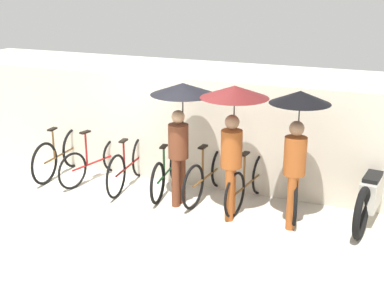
{
  "coord_description": "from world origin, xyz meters",
  "views": [
    {
      "loc": [
        3.6,
        -6.39,
        3.57
      ],
      "look_at": [
        0.57,
        1.04,
        1.0
      ],
      "focal_mm": 50.0,
      "sensor_mm": 36.0,
      "label": 1
    }
  ],
  "objects_px": {
    "parked_bicycle_0": "(60,154)",
    "pedestrian_center": "(233,115)",
    "parked_bicycle_4": "(208,175)",
    "pedestrian_trailing": "(298,126)",
    "parked_bicycle_5": "(249,182)",
    "parked_bicycle_2": "(129,165)",
    "parked_bicycle_6": "(293,188)",
    "parked_bicycle_3": "(168,171)",
    "pedestrian_leading": "(181,110)",
    "parked_bicycle_1": "(95,161)",
    "motorcycle": "(371,195)"
  },
  "relations": [
    {
      "from": "parked_bicycle_4",
      "to": "pedestrian_leading",
      "type": "height_order",
      "value": "pedestrian_leading"
    },
    {
      "from": "parked_bicycle_5",
      "to": "pedestrian_center",
      "type": "height_order",
      "value": "pedestrian_center"
    },
    {
      "from": "parked_bicycle_0",
      "to": "parked_bicycle_3",
      "type": "bearing_deg",
      "value": -90.71
    },
    {
      "from": "parked_bicycle_0",
      "to": "pedestrian_center",
      "type": "height_order",
      "value": "pedestrian_center"
    },
    {
      "from": "parked_bicycle_4",
      "to": "parked_bicycle_5",
      "type": "bearing_deg",
      "value": -88.9
    },
    {
      "from": "parked_bicycle_0",
      "to": "pedestrian_leading",
      "type": "distance_m",
      "value": 2.84
    },
    {
      "from": "parked_bicycle_4",
      "to": "pedestrian_center",
      "type": "relative_size",
      "value": 0.88
    },
    {
      "from": "parked_bicycle_4",
      "to": "pedestrian_trailing",
      "type": "xyz_separation_m",
      "value": [
        1.53,
        -0.5,
        1.14
      ]
    },
    {
      "from": "parked_bicycle_0",
      "to": "parked_bicycle_5",
      "type": "xyz_separation_m",
      "value": [
        3.59,
        0.03,
        -0.01
      ]
    },
    {
      "from": "parked_bicycle_2",
      "to": "parked_bicycle_6",
      "type": "height_order",
      "value": "parked_bicycle_2"
    },
    {
      "from": "parked_bicycle_4",
      "to": "parked_bicycle_5",
      "type": "height_order",
      "value": "parked_bicycle_5"
    },
    {
      "from": "parked_bicycle_2",
      "to": "motorcycle",
      "type": "distance_m",
      "value": 4.02
    },
    {
      "from": "parked_bicycle_2",
      "to": "motorcycle",
      "type": "height_order",
      "value": "parked_bicycle_2"
    },
    {
      "from": "pedestrian_leading",
      "to": "pedestrian_center",
      "type": "relative_size",
      "value": 0.97
    },
    {
      "from": "parked_bicycle_1",
      "to": "motorcycle",
      "type": "bearing_deg",
      "value": -76.51
    },
    {
      "from": "parked_bicycle_0",
      "to": "parked_bicycle_4",
      "type": "relative_size",
      "value": 0.96
    },
    {
      "from": "parked_bicycle_1",
      "to": "pedestrian_trailing",
      "type": "relative_size",
      "value": 0.84
    },
    {
      "from": "parked_bicycle_1",
      "to": "parked_bicycle_5",
      "type": "relative_size",
      "value": 0.96
    },
    {
      "from": "parked_bicycle_4",
      "to": "parked_bicycle_5",
      "type": "relative_size",
      "value": 1.01
    },
    {
      "from": "parked_bicycle_0",
      "to": "pedestrian_trailing",
      "type": "xyz_separation_m",
      "value": [
        4.41,
        -0.43,
        1.13
      ]
    },
    {
      "from": "parked_bicycle_0",
      "to": "pedestrian_trailing",
      "type": "relative_size",
      "value": 0.85
    },
    {
      "from": "parked_bicycle_0",
      "to": "parked_bicycle_3",
      "type": "height_order",
      "value": "parked_bicycle_3"
    },
    {
      "from": "parked_bicycle_3",
      "to": "parked_bicycle_5",
      "type": "xyz_separation_m",
      "value": [
        1.44,
        -0.02,
        0.02
      ]
    },
    {
      "from": "parked_bicycle_1",
      "to": "parked_bicycle_2",
      "type": "relative_size",
      "value": 0.94
    },
    {
      "from": "parked_bicycle_0",
      "to": "pedestrian_trailing",
      "type": "height_order",
      "value": "pedestrian_trailing"
    },
    {
      "from": "parked_bicycle_6",
      "to": "pedestrian_trailing",
      "type": "bearing_deg",
      "value": 177.7
    },
    {
      "from": "parked_bicycle_6",
      "to": "pedestrian_leading",
      "type": "relative_size",
      "value": 0.85
    },
    {
      "from": "parked_bicycle_5",
      "to": "pedestrian_leading",
      "type": "distance_m",
      "value": 1.59
    },
    {
      "from": "parked_bicycle_2",
      "to": "pedestrian_leading",
      "type": "relative_size",
      "value": 0.92
    },
    {
      "from": "pedestrian_leading",
      "to": "pedestrian_center",
      "type": "height_order",
      "value": "pedestrian_center"
    },
    {
      "from": "parked_bicycle_5",
      "to": "parked_bicycle_1",
      "type": "bearing_deg",
      "value": 96.47
    },
    {
      "from": "parked_bicycle_2",
      "to": "parked_bicycle_6",
      "type": "bearing_deg",
      "value": -94.26
    },
    {
      "from": "parked_bicycle_2",
      "to": "pedestrian_leading",
      "type": "xyz_separation_m",
      "value": [
        1.13,
        -0.31,
        1.16
      ]
    },
    {
      "from": "parked_bicycle_1",
      "to": "motorcycle",
      "type": "height_order",
      "value": "parked_bicycle_1"
    },
    {
      "from": "parked_bicycle_3",
      "to": "pedestrian_leading",
      "type": "xyz_separation_m",
      "value": [
        0.41,
        -0.35,
        1.19
      ]
    },
    {
      "from": "pedestrian_center",
      "to": "pedestrian_trailing",
      "type": "relative_size",
      "value": 1.01
    },
    {
      "from": "parked_bicycle_0",
      "to": "pedestrian_trailing",
      "type": "bearing_deg",
      "value": -97.41
    },
    {
      "from": "parked_bicycle_6",
      "to": "motorcycle",
      "type": "height_order",
      "value": "parked_bicycle_6"
    },
    {
      "from": "parked_bicycle_0",
      "to": "pedestrian_center",
      "type": "xyz_separation_m",
      "value": [
        3.47,
        -0.48,
        1.21
      ]
    },
    {
      "from": "parked_bicycle_4",
      "to": "pedestrian_trailing",
      "type": "bearing_deg",
      "value": -103.26
    },
    {
      "from": "parked_bicycle_2",
      "to": "parked_bicycle_4",
      "type": "distance_m",
      "value": 1.44
    },
    {
      "from": "parked_bicycle_2",
      "to": "parked_bicycle_4",
      "type": "relative_size",
      "value": 1.02
    },
    {
      "from": "parked_bicycle_0",
      "to": "parked_bicycle_5",
      "type": "relative_size",
      "value": 0.97
    },
    {
      "from": "parked_bicycle_3",
      "to": "parked_bicycle_6",
      "type": "bearing_deg",
      "value": -97.16
    },
    {
      "from": "parked_bicycle_0",
      "to": "parked_bicycle_5",
      "type": "height_order",
      "value": "parked_bicycle_5"
    },
    {
      "from": "parked_bicycle_3",
      "to": "parked_bicycle_6",
      "type": "distance_m",
      "value": 2.15
    },
    {
      "from": "parked_bicycle_2",
      "to": "parked_bicycle_3",
      "type": "bearing_deg",
      "value": -92.0
    },
    {
      "from": "parked_bicycle_0",
      "to": "pedestrian_leading",
      "type": "relative_size",
      "value": 0.87
    },
    {
      "from": "parked_bicycle_0",
      "to": "pedestrian_center",
      "type": "distance_m",
      "value": 3.7
    },
    {
      "from": "parked_bicycle_0",
      "to": "pedestrian_leading",
      "type": "xyz_separation_m",
      "value": [
        2.57,
        -0.31,
        1.16
      ]
    }
  ]
}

